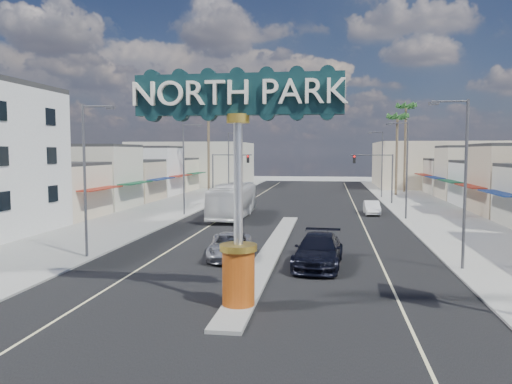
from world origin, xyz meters
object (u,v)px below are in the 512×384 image
(traffic_signal_right, at_px, (377,169))
(palm_left_far, at_px, (208,114))
(streetlight_r_mid, at_px, (405,165))
(car_parked_right, at_px, (372,208))
(suv_left, at_px, (230,246))
(traffic_signal_left, at_px, (227,168))
(streetlight_l_near, at_px, (87,173))
(streetlight_r_near, at_px, (462,175))
(streetlight_r_far, at_px, (381,161))
(streetlight_l_mid, at_px, (185,164))
(streetlight_l_far, at_px, (230,160))
(palm_right_mid, at_px, (397,121))
(city_bus, at_px, (233,201))
(gateway_sign, at_px, (238,161))
(palm_right_far, at_px, (406,112))
(suv_right, at_px, (318,251))

(traffic_signal_right, relative_size, palm_left_far, 0.46)
(streetlight_r_mid, relative_size, car_parked_right, 2.16)
(car_parked_right, bearing_deg, suv_left, -114.80)
(traffic_signal_left, relative_size, streetlight_l_near, 0.67)
(traffic_signal_right, bearing_deg, streetlight_l_near, -119.99)
(streetlight_r_mid, relative_size, palm_left_far, 0.69)
(car_parked_right, bearing_deg, streetlight_r_near, -84.30)
(streetlight_r_far, distance_m, palm_left_far, 24.38)
(streetlight_l_mid, distance_m, palm_left_far, 21.16)
(suv_left, bearing_deg, traffic_signal_right, 63.53)
(traffic_signal_right, xyz_separation_m, palm_left_far, (-22.18, 6.01, 7.22))
(streetlight_l_far, height_order, palm_right_mid, palm_right_mid)
(streetlight_r_near, distance_m, city_bus, 25.33)
(gateway_sign, bearing_deg, palm_left_far, 105.15)
(streetlight_r_mid, distance_m, palm_right_mid, 26.71)
(streetlight_l_near, xyz_separation_m, palm_right_far, (25.43, 52.00, 7.32))
(streetlight_r_mid, height_order, palm_right_far, palm_right_far)
(palm_right_mid, height_order, city_bus, palm_right_mid)
(streetlight_l_mid, height_order, palm_right_far, palm_right_far)
(streetlight_l_far, height_order, streetlight_r_near, same)
(traffic_signal_right, xyz_separation_m, car_parked_right, (-1.39, -10.43, -3.59))
(traffic_signal_right, xyz_separation_m, streetlight_r_mid, (1.25, -13.99, 0.79))
(palm_left_far, bearing_deg, palm_right_far, 23.20)
(palm_right_far, bearing_deg, streetlight_l_near, -116.06)
(traffic_signal_left, relative_size, streetlight_r_far, 0.67)
(streetlight_l_near, relative_size, palm_left_far, 0.69)
(streetlight_r_mid, xyz_separation_m, streetlight_r_far, (0.00, 22.00, 0.00))
(gateway_sign, distance_m, streetlight_l_far, 51.10)
(streetlight_r_near, relative_size, palm_right_mid, 0.74)
(streetlight_l_far, xyz_separation_m, palm_left_far, (-2.57, -2.00, 6.43))
(streetlight_l_near, xyz_separation_m, streetlight_r_mid, (20.87, 20.00, 0.00))
(traffic_signal_right, height_order, streetlight_l_near, streetlight_l_near)
(gateway_sign, height_order, city_bus, gateway_sign)
(traffic_signal_right, height_order, streetlight_r_far, streetlight_r_far)
(streetlight_r_mid, height_order, palm_left_far, palm_left_far)
(streetlight_l_mid, distance_m, palm_right_far, 41.53)
(traffic_signal_right, relative_size, palm_right_far, 0.43)
(suv_left, bearing_deg, streetlight_r_near, -12.89)
(streetlight_l_near, bearing_deg, traffic_signal_left, 87.90)
(suv_right, bearing_deg, streetlight_r_mid, 73.95)
(streetlight_l_mid, bearing_deg, suv_right, -56.27)
(palm_right_far, bearing_deg, palm_right_mid, -108.43)
(streetlight_r_near, bearing_deg, streetlight_l_far, 116.42)
(streetlight_l_mid, relative_size, suv_left, 1.69)
(traffic_signal_left, height_order, palm_right_mid, palm_right_mid)
(streetlight_r_mid, bearing_deg, palm_right_mid, 84.36)
(suv_left, height_order, suv_right, suv_right)
(streetlight_r_mid, height_order, car_parked_right, streetlight_r_mid)
(streetlight_l_mid, bearing_deg, streetlight_r_far, 46.52)
(palm_left_far, bearing_deg, suv_left, -74.43)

